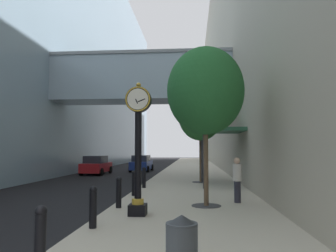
% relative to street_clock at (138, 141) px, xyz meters
% --- Properties ---
extents(ground_plane, '(110.00, 110.00, 0.00)m').
position_rel_street_clock_xyz_m(ground_plane, '(-1.28, 20.08, -2.50)').
color(ground_plane, black).
rests_on(ground_plane, ground).
extents(sidewalk_right, '(5.94, 80.00, 0.14)m').
position_rel_street_clock_xyz_m(sidewalk_right, '(1.69, 23.08, -2.43)').
color(sidewalk_right, '#BCB29E').
rests_on(sidewalk_right, ground).
extents(building_block_left, '(23.01, 80.00, 27.31)m').
position_rel_street_clock_xyz_m(building_block_left, '(-13.45, 23.01, 11.11)').
color(building_block_left, '#849EB2').
rests_on(building_block_left, ground).
extents(building_block_right, '(9.00, 80.00, 26.89)m').
position_rel_street_clock_xyz_m(building_block_right, '(9.16, 23.08, 10.95)').
color(building_block_right, '#A89E89').
rests_on(building_block_right, ground).
extents(street_clock, '(0.84, 0.55, 4.30)m').
position_rel_street_clock_xyz_m(street_clock, '(0.00, 0.00, 0.00)').
color(street_clock, black).
rests_on(street_clock, sidewalk_right).
extents(bollard_nearest, '(0.21, 0.21, 1.12)m').
position_rel_street_clock_xyz_m(bollard_nearest, '(-0.91, -4.70, -1.77)').
color(bollard_nearest, black).
rests_on(bollard_nearest, sidewalk_right).
extents(bollard_second, '(0.21, 0.21, 1.12)m').
position_rel_street_clock_xyz_m(bollard_second, '(-0.91, -1.73, -1.77)').
color(bollard_second, black).
rests_on(bollard_second, sidewalk_right).
extents(bollard_third, '(0.21, 0.21, 1.12)m').
position_rel_street_clock_xyz_m(bollard_third, '(-0.91, 1.24, -1.77)').
color(bollard_third, black).
rests_on(bollard_third, sidewalk_right).
extents(bollard_fourth, '(0.21, 0.21, 1.12)m').
position_rel_street_clock_xyz_m(bollard_fourth, '(-0.91, 4.20, -1.77)').
color(bollard_fourth, black).
rests_on(bollard_fourth, sidewalk_right).
extents(bollard_fifth, '(0.21, 0.21, 1.12)m').
position_rel_street_clock_xyz_m(bollard_fifth, '(-0.91, 7.17, -1.77)').
color(bollard_fifth, black).
rests_on(bollard_fifth, sidewalk_right).
extents(street_tree_near, '(2.93, 2.93, 6.02)m').
position_rel_street_clock_xyz_m(street_tree_near, '(2.26, 1.86, 1.96)').
color(street_tree_near, '#333335').
rests_on(street_tree_near, sidewalk_right).
extents(street_tree_mid_near, '(2.89, 2.89, 5.98)m').
position_rel_street_clock_xyz_m(street_tree_mid_near, '(2.26, 10.39, 1.95)').
color(street_tree_mid_near, '#333335').
rests_on(street_tree_mid_near, sidewalk_right).
extents(trash_bin, '(0.53, 0.53, 1.05)m').
position_rel_street_clock_xyz_m(trash_bin, '(1.59, -4.98, -1.82)').
color(trash_bin, '#383D42').
rests_on(trash_bin, sidewalk_right).
extents(pedestrian_walking, '(0.37, 0.37, 1.78)m').
position_rel_street_clock_xyz_m(pedestrian_walking, '(3.52, 2.71, -1.41)').
color(pedestrian_walking, '#23232D').
rests_on(pedestrian_walking, sidewalk_right).
extents(storefront_awning, '(2.40, 3.60, 3.30)m').
position_rel_street_clock_xyz_m(storefront_awning, '(3.42, 8.64, 0.78)').
color(storefront_awning, '#235138').
rests_on(storefront_awning, sidewalk_right).
extents(car_red_near, '(2.05, 4.12, 1.65)m').
position_rel_street_clock_xyz_m(car_red_near, '(-6.88, 17.78, -1.70)').
color(car_red_near, '#AD191E').
rests_on(car_red_near, ground).
extents(car_blue_mid, '(2.03, 4.16, 1.64)m').
position_rel_street_clock_xyz_m(car_blue_mid, '(-3.47, 21.88, -1.70)').
color(car_blue_mid, navy).
rests_on(car_blue_mid, ground).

